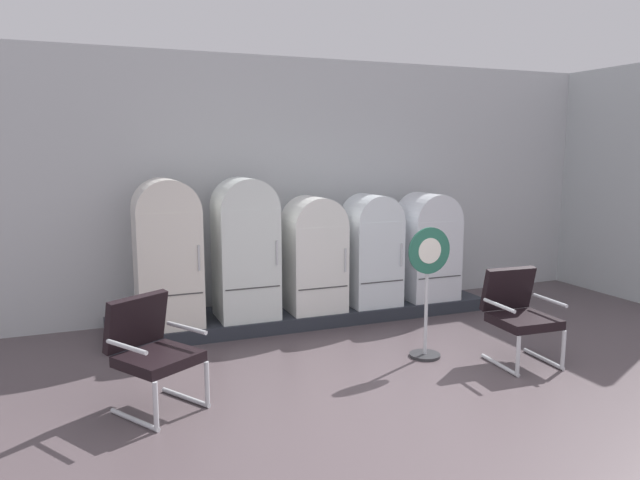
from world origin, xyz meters
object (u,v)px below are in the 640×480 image
refrigerator_1 (245,244)px  armchair_right (518,311)px  refrigerator_4 (428,243)px  sign_stand (427,294)px  refrigerator_0 (167,248)px  refrigerator_2 (314,251)px  refrigerator_3 (371,247)px  armchair_left (151,347)px

refrigerator_1 → armchair_right: size_ratio=1.75×
refrigerator_4 → sign_stand: size_ratio=1.03×
refrigerator_0 → refrigerator_2: bearing=-1.5°
refrigerator_0 → armchair_right: (3.15, -2.08, -0.51)m
refrigerator_3 → refrigerator_1: bearing=179.7°
refrigerator_3 → refrigerator_0: bearing=179.0°
refrigerator_4 → armchair_right: 2.08m
refrigerator_4 → armchair_right: size_ratio=1.49×
refrigerator_0 → refrigerator_4: size_ratio=1.18×
armchair_right → armchair_left: bearing=176.2°
refrigerator_3 → sign_stand: bearing=-95.9°
refrigerator_4 → refrigerator_3: bearing=-179.3°
armchair_left → armchair_right: 3.55m
refrigerator_0 → armchair_right: size_ratio=1.76×
armchair_right → refrigerator_0: bearing=146.6°
refrigerator_3 → refrigerator_4: refrigerator_3 is taller
refrigerator_1 → refrigerator_4: refrigerator_1 is taller
refrigerator_0 → armchair_left: size_ratio=1.76×
refrigerator_4 → refrigerator_0: bearing=179.4°
refrigerator_0 → refrigerator_2: 1.75m
refrigerator_1 → refrigerator_0: bearing=177.7°
refrigerator_0 → refrigerator_2: (1.74, -0.05, -0.14)m
refrigerator_2 → armchair_right: refrigerator_2 is taller
refrigerator_1 → refrigerator_2: (0.86, -0.01, -0.14)m
refrigerator_3 → sign_stand: size_ratio=1.04×
refrigerator_4 → armchair_right: (-0.21, -2.04, -0.37)m
sign_stand → refrigerator_0: bearing=145.2°
armchair_left → refrigerator_0: bearing=78.2°
sign_stand → refrigerator_2: bearing=111.2°
refrigerator_3 → sign_stand: refrigerator_3 is taller
refrigerator_2 → refrigerator_4: refrigerator_2 is taller
refrigerator_1 → refrigerator_3: bearing=-0.3°
refrigerator_1 → refrigerator_2: size_ratio=1.17×
refrigerator_0 → refrigerator_1: refrigerator_0 is taller
armchair_left → refrigerator_3: bearing=31.6°
refrigerator_2 → refrigerator_3: bearing=0.1°
refrigerator_3 → refrigerator_2: bearing=-179.9°
refrigerator_0 → refrigerator_3: 2.53m
refrigerator_4 → sign_stand: bearing=-121.9°
refrigerator_0 → armchair_right: refrigerator_0 is taller
refrigerator_3 → armchair_left: (-2.91, -1.79, -0.38)m
refrigerator_3 → sign_stand: 1.62m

